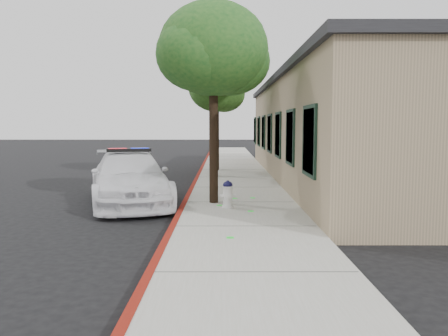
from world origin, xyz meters
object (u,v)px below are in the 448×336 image
street_tree_mid (213,60)px  street_tree_near (214,53)px  fire_hydrant (228,194)px  street_tree_far (217,90)px  clapboard_building (357,129)px  police_car (129,178)px

street_tree_mid → street_tree_near: bearing=-88.3°
fire_hydrant → street_tree_far: bearing=79.9°
clapboard_building → fire_hydrant: (-5.42, -6.87, -1.62)m
street_tree_mid → fire_hydrant: bearing=-85.6°
clapboard_building → street_tree_near: 8.66m
police_car → street_tree_mid: (2.31, 6.04, 4.25)m
clapboard_building → police_car: 10.02m
street_tree_near → street_tree_far: (-0.02, 8.97, -0.32)m
clapboard_building → police_car: (-8.30, -5.44, -1.36)m
clapboard_building → street_tree_mid: size_ratio=3.23×
fire_hydrant → clapboard_building: bearing=39.2°
clapboard_building → street_tree_near: bearing=-133.6°
police_car → street_tree_near: (2.51, -0.64, 3.49)m
clapboard_building → street_tree_far: (-5.82, 2.90, 1.81)m
police_car → street_tree_mid: bearing=53.1°
street_tree_far → street_tree_near: bearing=-89.9°
police_car → street_tree_far: bearing=57.4°
street_tree_near → street_tree_far: 8.98m
police_car → fire_hydrant: police_car is taller
clapboard_building → street_tree_far: street_tree_far is taller
street_tree_mid → street_tree_far: street_tree_mid is taller
police_car → street_tree_near: 4.35m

